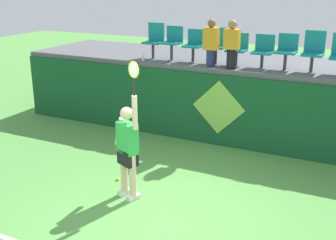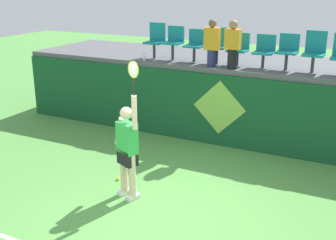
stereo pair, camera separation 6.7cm
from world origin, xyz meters
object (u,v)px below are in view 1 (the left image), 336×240
at_px(stadium_chair_2, 194,43).
at_px(stadium_chair_6, 287,49).
at_px(tennis_player, 128,148).
at_px(stadium_chair_5, 263,50).
at_px(water_bottle, 143,56).
at_px(stadium_chair_0, 154,39).
at_px(spectator_1, 232,43).
at_px(tennis_ball, 118,179).
at_px(stadium_chair_4, 237,48).
at_px(stadium_chair_3, 217,44).
at_px(stadium_chair_1, 173,40).
at_px(stadium_chair_7, 313,50).
at_px(spectator_0, 211,42).

xyz_separation_m(stadium_chair_2, stadium_chair_6, (2.22, 0.00, 0.01)).
height_order(tennis_player, stadium_chair_5, stadium_chair_5).
bearing_deg(water_bottle, stadium_chair_5, 9.74).
height_order(stadium_chair_5, stadium_chair_6, stadium_chair_6).
bearing_deg(water_bottle, tennis_player, -65.14).
distance_m(stadium_chair_0, spectator_1, 2.24).
distance_m(tennis_ball, stadium_chair_6, 4.65).
relative_size(stadium_chair_2, stadium_chair_4, 1.04).
bearing_deg(tennis_player, stadium_chair_3, 86.73).
height_order(stadium_chair_3, spectator_1, spectator_1).
distance_m(stadium_chair_0, stadium_chair_6, 3.32).
bearing_deg(stadium_chair_1, stadium_chair_2, -0.07).
bearing_deg(stadium_chair_2, stadium_chair_7, 0.24).
relative_size(stadium_chair_1, stadium_chair_6, 1.05).
bearing_deg(tennis_ball, stadium_chair_6, 54.25).
distance_m(stadium_chair_6, spectator_0, 1.69).
xyz_separation_m(stadium_chair_2, stadium_chair_3, (0.58, 0.01, 0.03)).
xyz_separation_m(tennis_ball, stadium_chair_5, (1.87, 3.32, 2.18)).
distance_m(tennis_ball, stadium_chair_1, 4.03).
relative_size(stadium_chair_0, stadium_chair_1, 1.07).
distance_m(stadium_chair_5, stadium_chair_6, 0.52).
height_order(tennis_ball, spectator_0, spectator_0).
height_order(spectator_0, spectator_1, spectator_1).
bearing_deg(stadium_chair_4, stadium_chair_3, 179.34).
bearing_deg(spectator_1, stadium_chair_2, 157.56).
height_order(water_bottle, stadium_chair_5, stadium_chair_5).
relative_size(water_bottle, spectator_0, 0.20).
height_order(stadium_chair_2, spectator_1, spectator_1).
bearing_deg(stadium_chair_2, stadium_chair_1, 179.93).
distance_m(stadium_chair_0, stadium_chair_5, 2.80).
relative_size(stadium_chair_2, stadium_chair_5, 1.04).
bearing_deg(stadium_chair_4, spectator_1, -90.00).
distance_m(stadium_chair_6, spectator_1, 1.22).
distance_m(tennis_ball, water_bottle, 3.54).
distance_m(tennis_ball, spectator_0, 3.80).
bearing_deg(stadium_chair_6, stadium_chair_4, 180.00).
bearing_deg(stadium_chair_1, tennis_ball, -82.98).
bearing_deg(tennis_player, water_bottle, 114.86).
height_order(tennis_player, tennis_ball, tennis_player).
relative_size(stadium_chair_3, stadium_chair_7, 0.96).
bearing_deg(stadium_chair_0, tennis_ball, -74.37).
relative_size(tennis_ball, stadium_chair_2, 0.09).
relative_size(stadium_chair_1, stadium_chair_2, 1.06).
bearing_deg(stadium_chair_0, stadium_chair_7, 0.03).
relative_size(stadium_chair_2, stadium_chair_7, 0.88).
distance_m(stadium_chair_1, stadium_chair_5, 2.28).
bearing_deg(water_bottle, spectator_0, 2.79).
xyz_separation_m(tennis_player, stadium_chair_0, (-1.47, 3.79, 1.34)).
bearing_deg(stadium_chair_0, stadium_chair_5, -0.18).
relative_size(water_bottle, stadium_chair_7, 0.25).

